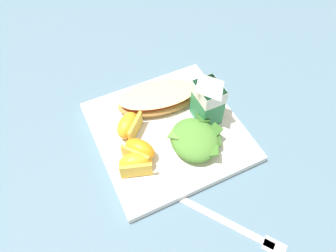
# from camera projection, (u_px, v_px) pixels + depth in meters

# --- Properties ---
(ground) EXTENTS (3.00, 3.00, 0.00)m
(ground) POSITION_uv_depth(u_px,v_px,m) (168.00, 134.00, 0.65)
(ground) COLOR slate
(white_plate) EXTENTS (0.28, 0.28, 0.02)m
(white_plate) POSITION_uv_depth(u_px,v_px,m) (168.00, 131.00, 0.64)
(white_plate) COLOR white
(white_plate) RESTS_ON ground
(cheesy_pizza_bread) EXTENTS (0.11, 0.18, 0.04)m
(cheesy_pizza_bread) POSITION_uv_depth(u_px,v_px,m) (158.00, 99.00, 0.66)
(cheesy_pizza_bread) COLOR #B77F42
(cheesy_pizza_bread) RESTS_ON white_plate
(green_salad_pile) EXTENTS (0.11, 0.10, 0.04)m
(green_salad_pile) POSITION_uv_depth(u_px,v_px,m) (195.00, 139.00, 0.60)
(green_salad_pile) COLOR #4C8433
(green_salad_pile) RESTS_ON white_plate
(milk_carton) EXTENTS (0.06, 0.05, 0.11)m
(milk_carton) POSITION_uv_depth(u_px,v_px,m) (208.00, 98.00, 0.61)
(milk_carton) COLOR #2D8451
(milk_carton) RESTS_ON white_plate
(orange_wedge_front) EXTENTS (0.07, 0.07, 0.04)m
(orange_wedge_front) POSITION_uv_depth(u_px,v_px,m) (129.00, 125.00, 0.62)
(orange_wedge_front) COLOR orange
(orange_wedge_front) RESTS_ON white_plate
(orange_wedge_middle) EXTENTS (0.07, 0.06, 0.04)m
(orange_wedge_middle) POSITION_uv_depth(u_px,v_px,m) (139.00, 150.00, 0.58)
(orange_wedge_middle) COLOR orange
(orange_wedge_middle) RESTS_ON white_plate
(orange_wedge_rear) EXTENTS (0.05, 0.07, 0.04)m
(orange_wedge_rear) POSITION_uv_depth(u_px,v_px,m) (136.00, 164.00, 0.57)
(orange_wedge_rear) COLOR orange
(orange_wedge_rear) RESTS_ON white_plate
(metal_fork) EXTENTS (0.16, 0.12, 0.01)m
(metal_fork) POSITION_uv_depth(u_px,v_px,m) (240.00, 229.00, 0.53)
(metal_fork) COLOR silver
(metal_fork) RESTS_ON ground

